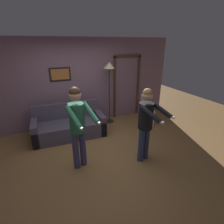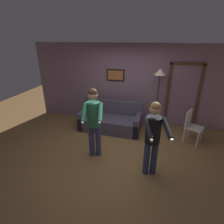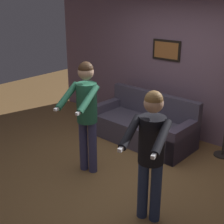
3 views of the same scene
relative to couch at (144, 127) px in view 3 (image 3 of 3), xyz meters
The scene contains 5 objects.
ground_plane 1.36m from the couch, 71.87° to the right, with size 12.00×12.00×0.00m, color olive.
back_wall_assembly 1.32m from the couch, 58.58° to the left, with size 6.40×0.10×2.60m.
couch is the anchor object (origin of this frame).
person_standing_left 1.63m from the couch, 91.75° to the right, with size 0.53×0.72×1.72m.
person_standing_right 2.31m from the couch, 53.91° to the right, with size 0.55×0.72×1.63m.
Camera 3 is at (2.56, -3.19, 2.58)m, focal length 50.00 mm.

